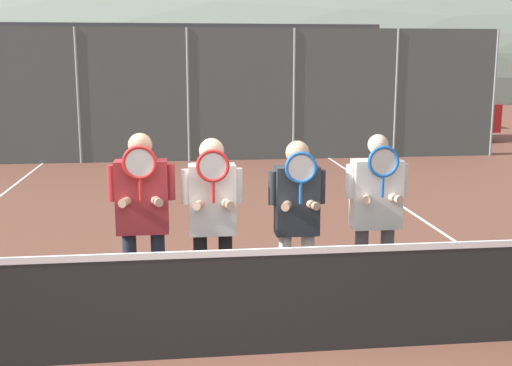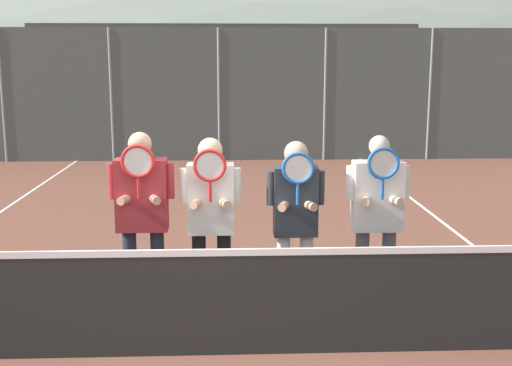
{
  "view_description": "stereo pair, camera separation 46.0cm",
  "coord_description": "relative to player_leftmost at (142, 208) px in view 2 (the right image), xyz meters",
  "views": [
    {
      "loc": [
        -0.22,
        -4.95,
        2.42
      ],
      "look_at": [
        0.49,
        0.99,
        1.26
      ],
      "focal_mm": 45.0,
      "sensor_mm": 36.0,
      "label": 1
    },
    {
      "loc": [
        0.24,
        -4.98,
        2.42
      ],
      "look_at": [
        0.49,
        0.99,
        1.26
      ],
      "focal_mm": 45.0,
      "sensor_mm": 36.0,
      "label": 2
    }
  ],
  "objects": [
    {
      "name": "car_center",
      "position": [
        7.35,
        12.84,
        -0.14
      ],
      "size": [
        4.69,
        2.06,
        1.8
      ],
      "color": "maroon",
      "rests_on": "ground_plane"
    },
    {
      "name": "player_center_right",
      "position": [
        1.42,
        -0.08,
        -0.06
      ],
      "size": [
        0.54,
        0.34,
        1.69
      ],
      "color": "white",
      "rests_on": "ground_plane"
    },
    {
      "name": "fence_back",
      "position": [
        0.57,
        9.62,
        0.51
      ],
      "size": [
        15.37,
        0.06,
        3.15
      ],
      "color": "gray",
      "rests_on": "ground_plane"
    },
    {
      "name": "player_rightmost",
      "position": [
        2.2,
        -0.02,
        -0.04
      ],
      "size": [
        0.6,
        0.34,
        1.73
      ],
      "color": "#56565B",
      "rests_on": "ground_plane"
    },
    {
      "name": "hill_distant",
      "position": [
        0.57,
        56.01,
        -1.06
      ],
      "size": [
        110.61,
        61.45,
        21.51
      ],
      "color": "gray",
      "rests_on": "ground_plane"
    },
    {
      "name": "clubhouse_building",
      "position": [
        0.68,
        17.94,
        0.73
      ],
      "size": [
        12.55,
        5.5,
        3.54
      ],
      "color": "beige",
      "rests_on": "ground_plane"
    },
    {
      "name": "ground_plane",
      "position": [
        0.57,
        -0.85,
        -1.06
      ],
      "size": [
        120.0,
        120.0,
        0.0
      ],
      "primitive_type": "plane",
      "color": "brown"
    },
    {
      "name": "court_line_right_sideline",
      "position": [
        4.03,
        2.15,
        -1.06
      ],
      "size": [
        0.05,
        16.0,
        0.01
      ],
      "primitive_type": "cube",
      "color": "white",
      "rests_on": "ground_plane"
    },
    {
      "name": "player_leftmost",
      "position": [
        0.0,
        0.0,
        0.0
      ],
      "size": [
        0.61,
        0.34,
        1.77
      ],
      "color": "#232838",
      "rests_on": "ground_plane"
    },
    {
      "name": "player_center_left",
      "position": [
        0.64,
        -0.03,
        -0.03
      ],
      "size": [
        0.56,
        0.34,
        1.72
      ],
      "color": "black",
      "rests_on": "ground_plane"
    },
    {
      "name": "car_far_left",
      "position": [
        -3.32,
        12.77,
        -0.2
      ],
      "size": [
        4.07,
        2.1,
        1.67
      ],
      "color": "navy",
      "rests_on": "ground_plane"
    },
    {
      "name": "tennis_net",
      "position": [
        0.57,
        -0.85,
        -0.59
      ],
      "size": [
        9.29,
        0.09,
        1.01
      ],
      "color": "gray",
      "rests_on": "ground_plane"
    },
    {
      "name": "car_left_of_center",
      "position": [
        1.86,
        12.8,
        -0.2
      ],
      "size": [
        4.69,
        1.91,
        1.67
      ],
      "color": "#B2B7BC",
      "rests_on": "ground_plane"
    }
  ]
}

